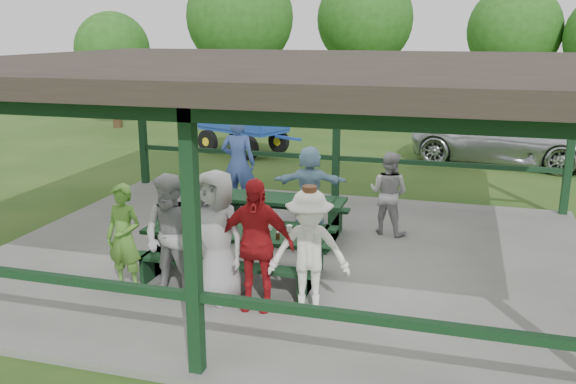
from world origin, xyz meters
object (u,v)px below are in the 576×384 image
(spectator_lblue, at_px, (310,185))
(farm_trailer, at_px, (243,133))
(contestant_grey_mid, at_px, (216,236))
(contestant_red, at_px, (255,244))
(contestant_white_fedora, at_px, (309,252))
(spectator_grey, at_px, (389,193))
(contestant_green, at_px, (124,238))
(contestant_grey_left, at_px, (172,237))
(picnic_table_near, at_px, (234,248))
(picnic_table_far, at_px, (278,212))
(spectator_blue, at_px, (238,163))
(pickup_truck, at_px, (507,138))

(spectator_lblue, bearing_deg, farm_trailer, -70.68)
(contestant_grey_mid, distance_m, contestant_red, 0.59)
(contestant_white_fedora, xyz_separation_m, spectator_grey, (0.62, 3.56, -0.07))
(contestant_green, relative_size, contestant_red, 0.87)
(contestant_grey_mid, bearing_deg, contestant_white_fedora, 16.58)
(contestant_green, distance_m, contestant_grey_left, 0.80)
(picnic_table_near, height_order, farm_trailer, farm_trailer)
(picnic_table_far, distance_m, spectator_lblue, 1.07)
(spectator_blue, distance_m, farm_trailer, 6.60)
(contestant_green, bearing_deg, picnic_table_near, 38.11)
(contestant_grey_left, distance_m, pickup_truck, 12.34)
(picnic_table_near, xyz_separation_m, farm_trailer, (-3.39, 9.72, 0.06))
(picnic_table_near, bearing_deg, contestant_red, -54.02)
(spectator_lblue, height_order, spectator_grey, spectator_grey)
(contestant_grey_mid, bearing_deg, contestant_green, -162.39)
(contestant_red, bearing_deg, picnic_table_far, 96.08)
(spectator_lblue, relative_size, spectator_grey, 0.99)
(picnic_table_far, height_order, contestant_green, contestant_green)
(contestant_red, relative_size, farm_trailer, 0.50)
(spectator_lblue, bearing_deg, contestant_grey_left, 64.95)
(pickup_truck, relative_size, farm_trailer, 1.44)
(contestant_red, height_order, pickup_truck, contestant_red)
(contestant_grey_left, distance_m, farm_trailer, 10.98)
(contestant_grey_left, bearing_deg, contestant_green, -176.38)
(picnic_table_near, relative_size, farm_trailer, 0.76)
(picnic_table_near, bearing_deg, contestant_grey_mid, -85.91)
(spectator_blue, relative_size, spectator_grey, 1.28)
(spectator_grey, relative_size, pickup_truck, 0.30)
(picnic_table_near, relative_size, picnic_table_far, 1.15)
(picnic_table_near, bearing_deg, pickup_truck, 66.55)
(picnic_table_far, bearing_deg, farm_trailer, 114.30)
(contestant_grey_left, bearing_deg, contestant_grey_mid, 14.38)
(contestant_white_fedora, height_order, farm_trailer, contestant_white_fedora)
(contestant_red, bearing_deg, spectator_blue, 108.45)
(spectator_lblue, xyz_separation_m, spectator_blue, (-1.67, 0.53, 0.22))
(contestant_white_fedora, relative_size, spectator_lblue, 1.13)
(contestant_white_fedora, bearing_deg, contestant_green, 167.90)
(contestant_red, xyz_separation_m, contestant_white_fedora, (0.73, 0.08, -0.06))
(contestant_green, xyz_separation_m, spectator_lblue, (1.81, 3.81, -0.02))
(spectator_blue, relative_size, pickup_truck, 0.38)
(farm_trailer, bearing_deg, contestant_green, -56.25)
(contestant_grey_left, height_order, spectator_lblue, contestant_grey_left)
(contestant_grey_mid, bearing_deg, spectator_lblue, 100.54)
(spectator_lblue, distance_m, spectator_blue, 1.76)
(contestant_white_fedora, xyz_separation_m, spectator_blue, (-2.60, 4.30, 0.14))
(pickup_truck, bearing_deg, contestant_white_fedora, 173.21)
(contestant_grey_mid, bearing_deg, picnic_table_near, 110.44)
(farm_trailer, bearing_deg, contestant_grey_left, -52.25)
(spectator_grey, bearing_deg, contestant_white_fedora, 96.82)
(picnic_table_near, height_order, pickup_truck, pickup_truck)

